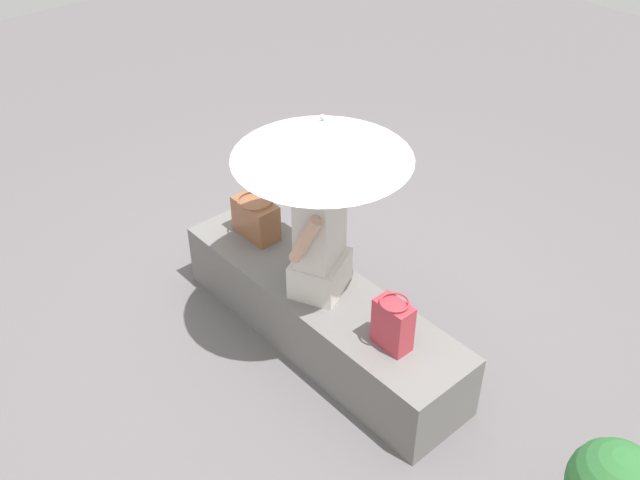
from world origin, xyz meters
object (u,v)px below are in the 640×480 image
(handbag_black, at_px, (393,324))
(tote_bag_canvas, at_px, (256,218))
(person_seated, at_px, (320,235))
(parasol, at_px, (323,139))

(handbag_black, bearing_deg, tote_bag_canvas, 176.72)
(tote_bag_canvas, bearing_deg, person_seated, -3.64)
(person_seated, relative_size, tote_bag_canvas, 2.89)
(person_seated, bearing_deg, tote_bag_canvas, 176.36)
(parasol, bearing_deg, person_seated, -168.51)
(person_seated, xyz_separation_m, handbag_black, (0.62, -0.03, -0.24))
(person_seated, height_order, parasol, parasol)
(parasol, bearing_deg, handbag_black, -3.34)
(person_seated, xyz_separation_m, tote_bag_canvas, (-0.67, 0.04, -0.25))
(handbag_black, xyz_separation_m, tote_bag_canvas, (-1.30, 0.07, -0.02))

